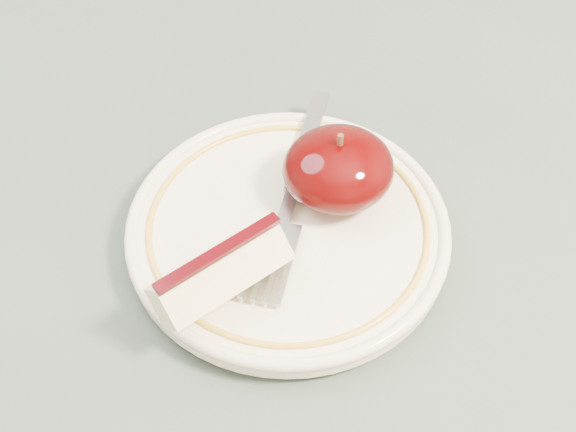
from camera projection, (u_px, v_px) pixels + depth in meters
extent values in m
cylinder|color=brown|center=(513.00, 154.00, 1.15)|extent=(0.05, 0.05, 0.71)
cube|color=#3F4D46|center=(337.00, 287.00, 0.55)|extent=(0.90, 0.90, 0.04)
cylinder|color=beige|center=(288.00, 239.00, 0.54)|extent=(0.12, 0.12, 0.01)
cylinder|color=beige|center=(288.00, 231.00, 0.54)|extent=(0.21, 0.21, 0.01)
torus|color=beige|center=(288.00, 226.00, 0.53)|extent=(0.22, 0.22, 0.01)
torus|color=gold|center=(288.00, 225.00, 0.53)|extent=(0.19, 0.19, 0.00)
ellipsoid|color=black|center=(338.00, 169.00, 0.53)|extent=(0.08, 0.07, 0.05)
cylinder|color=#472D19|center=(340.00, 141.00, 0.51)|extent=(0.00, 0.00, 0.01)
cube|color=beige|center=(221.00, 273.00, 0.49)|extent=(0.09, 0.07, 0.04)
cube|color=black|center=(218.00, 252.00, 0.47)|extent=(0.08, 0.04, 0.00)
cube|color=gray|center=(308.00, 140.00, 0.58)|extent=(0.06, 0.10, 0.00)
cube|color=gray|center=(288.00, 207.00, 0.54)|extent=(0.02, 0.03, 0.00)
cube|color=gray|center=(278.00, 237.00, 0.52)|extent=(0.03, 0.03, 0.00)
cube|color=gray|center=(285.00, 279.00, 0.50)|extent=(0.02, 0.04, 0.00)
cube|color=gray|center=(273.00, 277.00, 0.50)|extent=(0.02, 0.04, 0.00)
cube|color=gray|center=(261.00, 274.00, 0.50)|extent=(0.02, 0.04, 0.00)
cube|color=gray|center=(249.00, 272.00, 0.50)|extent=(0.02, 0.04, 0.00)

